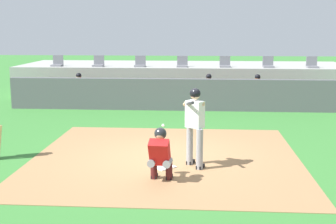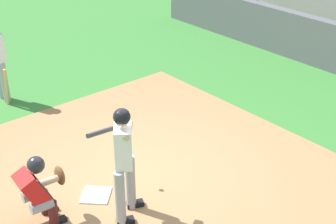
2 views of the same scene
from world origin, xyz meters
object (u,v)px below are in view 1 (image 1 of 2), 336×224
object	(u,v)px
dugout_player_2	(258,90)
stadium_seat_2	(140,64)
catcher_crouched	(160,152)
stadium_seat_0	(57,63)
batter_at_plate	(195,122)
dugout_player_1	(209,90)
stadium_seat_6	(312,65)
stadium_seat_5	(268,64)
dugout_player_0	(78,89)
stadium_seat_1	(98,63)
stadium_seat_4	(225,64)
stadium_seat_3	(182,64)

from	to	relation	value
dugout_player_2	stadium_seat_2	bearing A→B (deg)	157.47
catcher_crouched	dugout_player_2	distance (m)	9.54
stadium_seat_2	catcher_crouched	bearing A→B (deg)	-80.42
stadium_seat_0	batter_at_plate	bearing A→B (deg)	-58.14
dugout_player_1	batter_at_plate	bearing A→B (deg)	-93.14
stadium_seat_2	stadium_seat_6	distance (m)	7.43
stadium_seat_0	stadium_seat_5	distance (m)	9.29
catcher_crouched	dugout_player_0	size ratio (longest dim) A/B	1.46
stadium_seat_1	stadium_seat_4	xyz separation A→B (m)	(5.57, 0.00, 0.00)
dugout_player_1	stadium_seat_3	bearing A→B (deg)	119.15
stadium_seat_0	dugout_player_0	bearing A→B (deg)	-54.27
stadium_seat_1	stadium_seat_2	distance (m)	1.86
stadium_seat_3	stadium_seat_6	size ratio (longest dim) A/B	1.00
catcher_crouched	stadium_seat_3	distance (m)	11.12
stadium_seat_2	stadium_seat_6	world-z (taller)	same
stadium_seat_2	stadium_seat_3	bearing A→B (deg)	0.00
stadium_seat_3	catcher_crouched	bearing A→B (deg)	-89.93
batter_at_plate	dugout_player_2	size ratio (longest dim) A/B	1.39
batter_at_plate	dugout_player_1	size ratio (longest dim) A/B	1.39
batter_at_plate	stadium_seat_0	distance (m)	11.88
dugout_player_1	stadium_seat_5	bearing A→B (deg)	38.27
dugout_player_1	stadium_seat_2	world-z (taller)	stadium_seat_2
catcher_crouched	stadium_seat_5	xyz separation A→B (m)	(3.70, 11.08, 0.93)
stadium_seat_3	stadium_seat_6	xyz separation A→B (m)	(5.57, 0.00, 0.00)
batter_at_plate	dugout_player_1	distance (m)	8.07
stadium_seat_0	stadium_seat_3	bearing A→B (deg)	0.00
batter_at_plate	catcher_crouched	world-z (taller)	batter_at_plate
dugout_player_1	dugout_player_2	bearing A→B (deg)	0.00
batter_at_plate	stadium_seat_4	world-z (taller)	stadium_seat_4
batter_at_plate	dugout_player_2	world-z (taller)	batter_at_plate
catcher_crouched	dugout_player_0	world-z (taller)	dugout_player_0
catcher_crouched	stadium_seat_4	world-z (taller)	stadium_seat_4
stadium_seat_1	stadium_seat_0	bearing A→B (deg)	180.00
stadium_seat_4	stadium_seat_6	size ratio (longest dim) A/B	1.00
stadium_seat_0	stadium_seat_2	size ratio (longest dim) A/B	1.00
stadium_seat_6	stadium_seat_3	bearing A→B (deg)	180.00
dugout_player_0	dugout_player_1	xyz separation A→B (m)	(5.24, 0.00, 0.00)
stadium_seat_3	stadium_seat_6	distance (m)	5.57
dugout_player_0	stadium_seat_6	xyz separation A→B (m)	(9.68, 2.03, 0.86)
batter_at_plate	stadium_seat_3	distance (m)	10.12
stadium_seat_1	stadium_seat_4	distance (m)	5.57
dugout_player_1	stadium_seat_4	distance (m)	2.32
catcher_crouched	stadium_seat_1	distance (m)	11.73
dugout_player_2	dugout_player_1	bearing A→B (deg)	180.00
dugout_player_1	stadium_seat_1	world-z (taller)	stadium_seat_1
stadium_seat_1	stadium_seat_5	world-z (taller)	same
dugout_player_1	stadium_seat_0	xyz separation A→B (m)	(-6.71, 2.03, 0.86)
stadium_seat_4	stadium_seat_6	distance (m)	3.71
batter_at_plate	stadium_seat_2	size ratio (longest dim) A/B	3.76
dugout_player_1	stadium_seat_0	distance (m)	7.06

